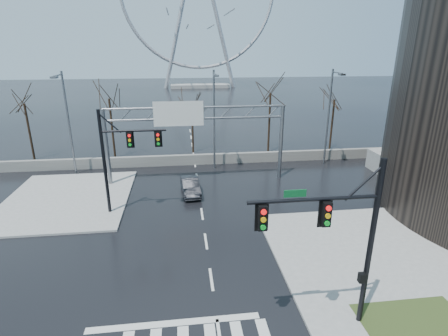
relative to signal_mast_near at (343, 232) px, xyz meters
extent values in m
plane|color=black|center=(-5.14, 4.04, -4.87)|extent=(260.00, 260.00, 0.00)
cube|color=gray|center=(4.86, 6.04, -4.80)|extent=(12.00, 10.00, 0.15)
cube|color=gray|center=(-16.14, 16.04, -4.80)|extent=(10.00, 12.00, 0.15)
cube|color=#2D3817|center=(3.86, -0.96, -4.72)|extent=(5.00, 4.00, 0.02)
cube|color=slate|center=(-5.14, 24.04, -4.32)|extent=(52.00, 0.50, 1.10)
cylinder|color=black|center=(1.36, 0.04, -0.87)|extent=(0.24, 0.24, 8.00)
cylinder|color=black|center=(-1.34, 0.04, 1.53)|extent=(5.40, 0.16, 0.16)
cube|color=black|center=(-0.84, -0.11, 0.93)|extent=(0.35, 0.28, 1.05)
cube|color=black|center=(-3.44, -0.11, 0.93)|extent=(0.35, 0.28, 1.05)
cylinder|color=black|center=(-12.14, 13.04, -0.87)|extent=(0.24, 0.24, 8.00)
cylinder|color=black|center=(-9.84, 13.04, 1.53)|extent=(4.60, 0.16, 0.16)
cube|color=black|center=(-10.14, 12.89, 0.93)|extent=(0.35, 0.28, 1.05)
cube|color=black|center=(-8.14, 12.89, 0.93)|extent=(0.35, 0.28, 1.05)
cylinder|color=slate|center=(-13.14, 19.04, -1.37)|extent=(0.36, 0.36, 7.00)
cylinder|color=slate|center=(2.86, 19.04, -1.37)|extent=(0.36, 0.36, 7.00)
cylinder|color=slate|center=(-5.14, 19.04, 2.13)|extent=(16.00, 0.20, 0.20)
cylinder|color=slate|center=(-5.14, 19.04, 1.13)|extent=(16.00, 0.20, 0.20)
cube|color=#0A5023|center=(-6.64, 18.89, 1.63)|extent=(4.20, 0.10, 2.00)
cube|color=silver|center=(-6.64, 18.83, 1.63)|extent=(4.40, 0.02, 2.20)
cylinder|color=slate|center=(-17.14, 22.54, 0.13)|extent=(0.20, 0.20, 10.00)
cylinder|color=slate|center=(-17.14, 21.44, 4.83)|extent=(0.12, 2.20, 0.12)
cube|color=slate|center=(-17.14, 20.44, 4.73)|extent=(0.50, 0.70, 0.18)
cylinder|color=slate|center=(-3.14, 22.54, 0.13)|extent=(0.20, 0.20, 10.00)
cylinder|color=slate|center=(-3.14, 21.44, 4.83)|extent=(0.12, 2.20, 0.12)
cube|color=slate|center=(-3.14, 20.44, 4.73)|extent=(0.50, 0.70, 0.18)
cylinder|color=slate|center=(8.86, 22.54, 0.13)|extent=(0.20, 0.20, 10.00)
cylinder|color=slate|center=(8.86, 21.44, 4.83)|extent=(0.12, 2.20, 0.12)
cube|color=slate|center=(8.86, 20.44, 4.73)|extent=(0.50, 0.70, 0.18)
cylinder|color=black|center=(-23.14, 28.04, -1.72)|extent=(0.24, 0.24, 6.30)
cylinder|color=black|center=(-14.14, 27.54, -1.50)|extent=(0.24, 0.24, 6.75)
cylinder|color=black|center=(-5.14, 28.54, -1.95)|extent=(0.24, 0.24, 5.85)
cylinder|color=black|center=(3.86, 27.54, -1.36)|extent=(0.24, 0.24, 7.02)
cylinder|color=black|center=(11.86, 28.04, -1.81)|extent=(0.24, 0.24, 6.12)
cube|color=gray|center=(-0.14, 99.04, -4.37)|extent=(18.00, 6.00, 1.00)
cylinder|color=#B2B2B7|center=(-7.14, 99.04, 9.13)|extent=(8.28, 1.20, 28.82)
cylinder|color=#B2B2B7|center=(6.86, 99.04, 9.13)|extent=(8.28, 1.20, 28.82)
imported|color=black|center=(-5.87, 16.10, -4.20)|extent=(1.79, 4.21, 1.35)
camera|label=1|loc=(-6.44, -12.04, 7.25)|focal=28.00mm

